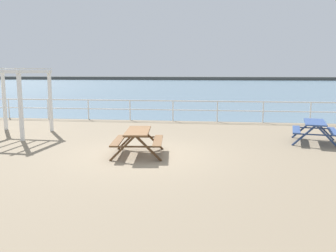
% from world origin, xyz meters
% --- Properties ---
extents(ground_plane, '(30.00, 24.00, 0.20)m').
position_xyz_m(ground_plane, '(0.00, 0.00, -0.10)').
color(ground_plane, gray).
extents(sea_band, '(142.00, 90.00, 0.01)m').
position_xyz_m(sea_band, '(0.00, 52.75, 0.00)').
color(sea_band, slate).
rests_on(sea_band, ground).
extents(distant_shoreline, '(142.00, 6.00, 1.80)m').
position_xyz_m(distant_shoreline, '(0.00, 95.75, 0.00)').
color(distant_shoreline, '#4C4C47').
rests_on(distant_shoreline, ground).
extents(seaward_railing, '(23.07, 0.07, 1.08)m').
position_xyz_m(seaward_railing, '(-0.00, 7.75, 0.76)').
color(seaward_railing, white).
rests_on(seaward_railing, ground).
extents(picnic_table_near_left, '(1.72, 1.96, 0.80)m').
position_xyz_m(picnic_table_near_left, '(-0.18, -0.02, 0.58)').
color(picnic_table_near_left, brown).
rests_on(picnic_table_near_left, ground).
extents(picnic_table_near_right, '(1.84, 2.06, 0.80)m').
position_xyz_m(picnic_table_near_right, '(5.78, 2.70, 0.58)').
color(picnic_table_near_right, '#334C84').
rests_on(picnic_table_near_right, ground).
extents(lattice_pergola, '(2.56, 2.67, 2.70)m').
position_xyz_m(lattice_pergola, '(-6.01, 2.79, 2.00)').
color(lattice_pergola, white).
rests_on(lattice_pergola, ground).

